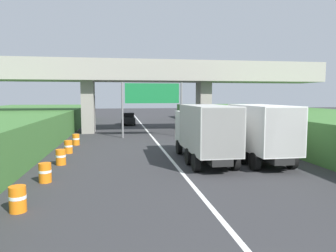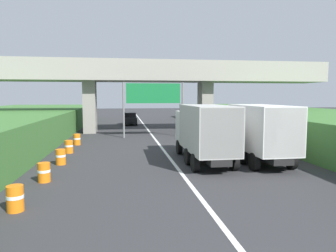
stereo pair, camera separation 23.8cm
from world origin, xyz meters
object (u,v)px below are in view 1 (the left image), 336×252
Objects in this scene: overhead_highway_sign at (152,97)px; construction_barrel_5 at (76,140)px; speed_limit_sign at (297,138)px; construction_barrel_4 at (68,147)px; truck_red at (256,130)px; car_black at (128,119)px; construction_barrel_1 at (18,199)px; construction_barrel_2 at (45,173)px; truck_white at (204,130)px; construction_barrel_3 at (61,157)px.

construction_barrel_5 is at bearing -150.17° from overhead_highway_sign.
construction_barrel_4 is (-14.09, 5.06, -1.02)m from speed_limit_sign.
construction_barrel_5 is (-11.67, 8.11, -1.47)m from truck_red.
overhead_highway_sign is 1.43× the size of car_black.
overhead_highway_sign is 14.05m from car_black.
construction_barrel_1 is (-14.06, -5.96, -1.02)m from speed_limit_sign.
construction_barrel_4 is at bearing -90.39° from construction_barrel_5.
overhead_highway_sign is 0.81× the size of truck_red.
truck_red reaches higher than construction_barrel_1.
truck_red reaches higher than construction_barrel_4.
truck_red reaches higher than construction_barrel_2.
truck_white reaches higher than construction_barrel_5.
car_black is at bearing 98.41° from truck_white.
overhead_highway_sign is 6.53× the size of construction_barrel_4.
speed_limit_sign is at bearing -31.85° from construction_barrel_5.
truck_white is 8.11× the size of construction_barrel_3.
construction_barrel_1 and construction_barrel_5 have the same top height.
overhead_highway_sign reaches higher than construction_barrel_2.
overhead_highway_sign reaches higher than construction_barrel_3.
construction_barrel_3 is (-6.55, -11.17, -3.44)m from overhead_highway_sign.
car_black reaches higher than construction_barrel_4.
truck_red is 8.11× the size of construction_barrel_4.
car_black is at bearing 80.64° from construction_barrel_2.
construction_barrel_5 is (-0.07, 11.02, 0.00)m from construction_barrel_2.
construction_barrel_1 is 1.00× the size of construction_barrel_4.
truck_white is at bearing -42.92° from construction_barrel_5.
construction_barrel_1 is 1.00× the size of construction_barrel_2.
construction_barrel_2 and construction_barrel_3 have the same top height.
truck_red is 26.46m from car_black.
car_black is 4.56× the size of construction_barrel_5.
truck_red reaches higher than construction_barrel_5.
speed_limit_sign is 15.31m from construction_barrel_1.
speed_limit_sign reaches higher than construction_barrel_5.
car_black is (-3.74, 25.30, -1.08)m from truck_white.
overhead_highway_sign is 8.42m from construction_barrel_5.
speed_limit_sign reaches higher than car_black.
car_black reaches higher than construction_barrel_2.
construction_barrel_1 is (-4.75, -32.10, -0.40)m from car_black.
car_black is 4.56× the size of construction_barrel_3.
car_black is at bearing 81.58° from construction_barrel_1.
truck_red is 8.11× the size of construction_barrel_2.
speed_limit_sign is 2.48× the size of construction_barrel_4.
construction_barrel_4 is 1.00× the size of construction_barrel_5.
speed_limit_sign is 0.31× the size of truck_white.
speed_limit_sign is 5.65m from truck_white.
overhead_highway_sign reaches higher than speed_limit_sign.
construction_barrel_5 is (-6.67, -3.82, -3.44)m from overhead_highway_sign.
construction_barrel_1 is at bearing -157.03° from speed_limit_sign.
construction_barrel_2 is 1.00× the size of construction_barrel_3.
truck_white reaches higher than car_black.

